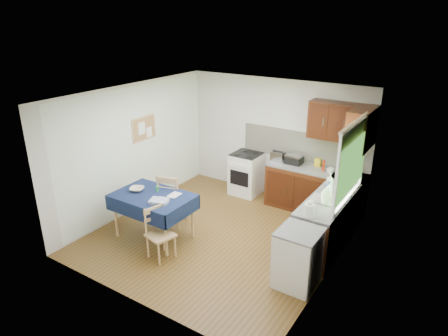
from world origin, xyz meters
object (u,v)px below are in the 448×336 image
Objects in this scene: chair_near at (159,232)px; sandwich_press at (294,159)px; dining_table at (153,201)px; kettle at (310,209)px; toaster at (278,156)px; chair_far at (171,198)px; dish_rack at (326,199)px.

chair_near is 3.14m from sandwich_press.
dining_table is 5.05× the size of kettle.
dining_table is at bearing 63.25° from chair_near.
toaster is at bearing -167.36° from sandwich_press.
chair_far is 2.65m from kettle.
dish_rack reaches higher than chair_far.
chair_far is 1.19× the size of chair_near.
chair_near is at bearing -124.97° from toaster.
toaster reaches higher than chair_near.
toaster is at bearing 149.14° from dish_rack.
dining_table is 2.93m from sandwich_press.
sandwich_press reaches higher than chair_near.
sandwich_press is (1.00, 2.92, 0.53)m from chair_near.
chair_near is 2.75× the size of sandwich_press.
chair_near is (0.49, -0.42, -0.25)m from dining_table.
toaster reaches higher than dining_table.
kettle is at bearing -52.55° from sandwich_press.
kettle is at bearing -50.89° from chair_near.
chair_far is 2.75m from dish_rack.
dish_rack is at bearing 20.18° from dining_table.
kettle is (2.09, 0.99, 0.56)m from chair_near.
sandwich_press is at bearing 54.57° from dining_table.
sandwich_press is 1.71m from dish_rack.
sandwich_press reaches higher than dining_table.
dining_table is 2.88m from dish_rack.
toaster is at bearing 0.94° from chair_near.
dining_table is 0.69m from chair_near.
chair_far is 2.55m from sandwich_press.
dish_rack is at bearing 178.91° from chair_far.
toaster is (0.66, 2.90, 0.54)m from chair_near.
chair_far is 3.27× the size of sandwich_press.
kettle reaches higher than dining_table.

